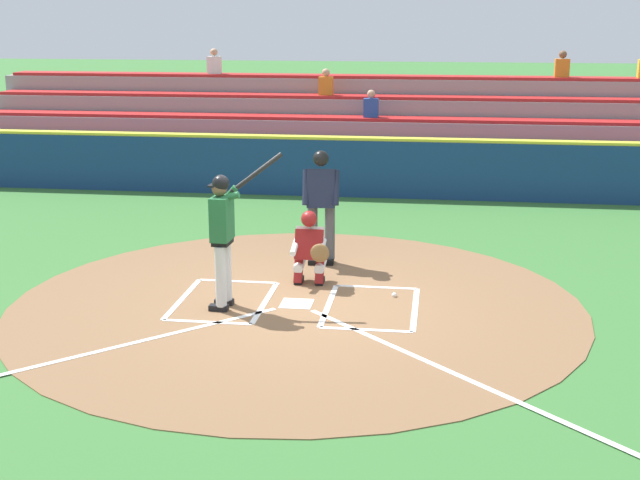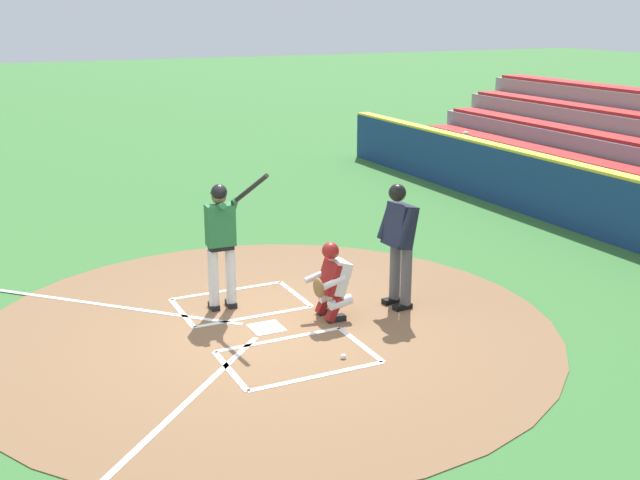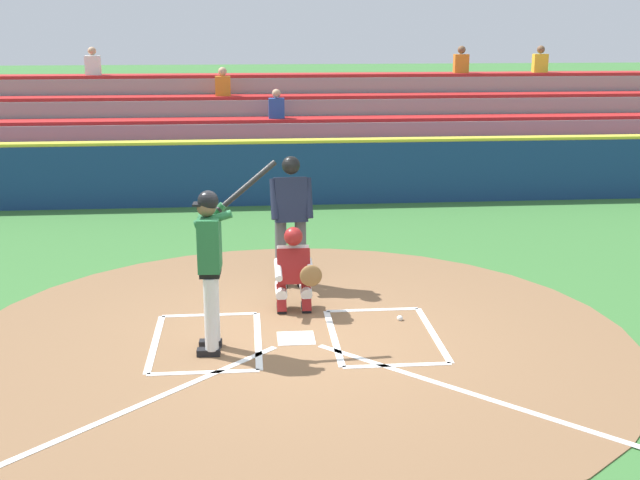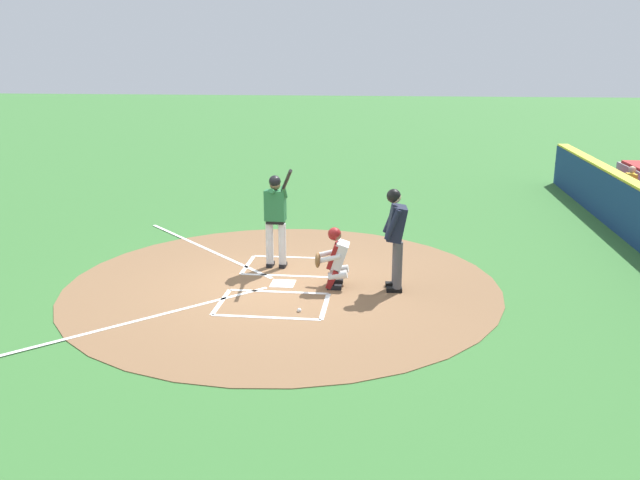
# 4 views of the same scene
# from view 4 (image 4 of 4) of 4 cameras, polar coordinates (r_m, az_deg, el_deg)

# --- Properties ---
(ground_plane) EXTENTS (120.00, 120.00, 0.00)m
(ground_plane) POSITION_cam_4_polar(r_m,az_deg,el_deg) (12.21, -3.25, -3.87)
(ground_plane) COLOR #387033
(dirt_circle) EXTENTS (8.00, 8.00, 0.01)m
(dirt_circle) POSITION_cam_4_polar(r_m,az_deg,el_deg) (12.21, -3.25, -3.84)
(dirt_circle) COLOR brown
(dirt_circle) RESTS_ON ground
(home_plate_and_chalk) EXTENTS (7.93, 4.91, 0.01)m
(home_plate_and_chalk) POSITION_cam_4_polar(r_m,az_deg,el_deg) (12.38, -7.28, -3.62)
(home_plate_and_chalk) COLOR white
(home_plate_and_chalk) RESTS_ON dirt_circle
(batter) EXTENTS (0.96, 0.68, 2.13)m
(batter) POSITION_cam_4_polar(r_m,az_deg,el_deg) (12.85, -3.87, 2.23)
(batter) COLOR silver
(batter) RESTS_ON ground
(catcher) EXTENTS (0.59, 0.60, 1.13)m
(catcher) POSITION_cam_4_polar(r_m,az_deg,el_deg) (11.86, 1.33, -1.44)
(catcher) COLOR black
(catcher) RESTS_ON ground
(plate_umpire) EXTENTS (0.60, 0.44, 1.86)m
(plate_umpire) POSITION_cam_4_polar(r_m,az_deg,el_deg) (11.67, 6.62, 0.65)
(plate_umpire) COLOR #4C4C51
(plate_umpire) RESTS_ON ground
(baseball) EXTENTS (0.07, 0.07, 0.07)m
(baseball) POSITION_cam_4_polar(r_m,az_deg,el_deg) (10.89, -1.82, -6.14)
(baseball) COLOR white
(baseball) RESTS_ON ground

